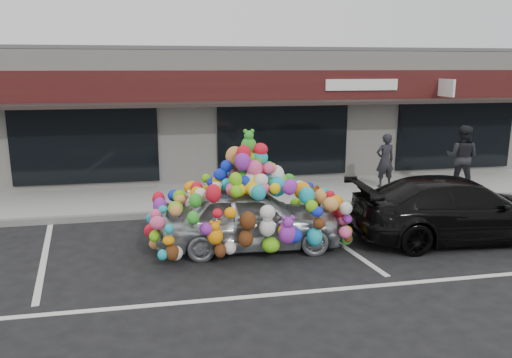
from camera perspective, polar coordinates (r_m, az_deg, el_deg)
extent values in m
plane|color=black|center=(10.48, -5.75, -8.07)|extent=(90.00, 90.00, 0.00)
cube|color=silver|center=(18.36, -8.41, 7.56)|extent=(24.00, 6.00, 4.20)
cube|color=#59595B|center=(18.29, -8.63, 14.28)|extent=(24.00, 6.00, 0.12)
cube|color=#3C1011|center=(15.22, -7.96, 10.50)|extent=(24.00, 0.18, 0.90)
cube|color=black|center=(14.73, -7.79, 8.48)|extent=(24.00, 1.20, 0.10)
cube|color=white|center=(17.28, 20.86, 9.72)|extent=(0.08, 0.95, 0.55)
cube|color=white|center=(16.36, 12.02, 10.49)|extent=(2.40, 0.04, 0.35)
cube|color=black|center=(15.55, -18.90, 3.69)|extent=(4.20, 0.12, 2.30)
cube|color=black|center=(15.88, 3.12, 4.52)|extent=(4.20, 0.12, 2.30)
cube|color=black|center=(18.28, 21.76, 4.72)|extent=(4.20, 0.12, 2.30)
cube|color=#9B9B95|center=(14.26, -7.26, -2.14)|extent=(26.00, 3.00, 0.15)
cube|color=slate|center=(12.82, -6.81, -3.83)|extent=(26.00, 0.18, 0.16)
cube|color=silver|center=(10.89, -23.04, -8.23)|extent=(0.73, 4.37, 0.01)
cube|color=silver|center=(11.24, 8.61, -6.68)|extent=(0.73, 4.37, 0.01)
cube|color=silver|center=(8.81, 9.12, -12.33)|extent=(14.00, 0.12, 0.01)
imported|color=#AEB5B9|center=(10.39, -0.77, -4.42)|extent=(1.72, 3.88, 1.30)
ellipsoid|color=#FF291F|center=(10.11, -0.79, 1.74)|extent=(1.23, 1.66, 0.97)
sphere|color=yellow|center=(10.47, 6.58, -2.62)|extent=(0.34, 0.34, 0.34)
sphere|color=#0D0BE4|center=(9.75, 3.62, -6.20)|extent=(0.36, 0.36, 0.36)
sphere|color=green|center=(11.09, -5.62, -3.62)|extent=(0.30, 0.30, 0.30)
sphere|color=#FF5D89|center=(10.04, -0.79, 4.19)|extent=(0.32, 0.32, 0.32)
sphere|color=#FCB017|center=(10.26, -7.17, -2.89)|extent=(0.30, 0.30, 0.30)
imported|color=black|center=(11.72, 22.14, -3.19)|extent=(2.15, 4.81, 1.37)
imported|color=black|center=(15.46, 14.53, 2.07)|extent=(0.62, 0.43, 1.62)
imported|color=black|center=(15.95, 22.48, 2.32)|extent=(1.16, 1.15, 1.89)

